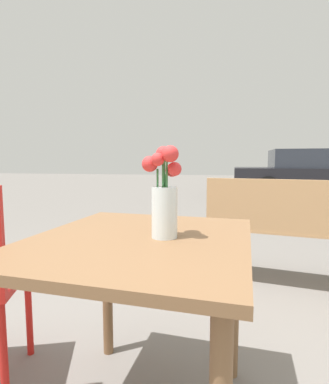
% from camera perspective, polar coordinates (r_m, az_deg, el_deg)
% --- Properties ---
extents(table_front, '(0.81, 0.90, 0.72)m').
position_cam_1_polar(table_front, '(1.10, -4.57, -14.17)').
color(table_front, brown).
rests_on(table_front, ground_plane).
extents(flower_vase, '(0.14, 0.13, 0.32)m').
position_cam_1_polar(flower_vase, '(1.03, -0.03, -1.49)').
color(flower_vase, silver).
rests_on(flower_vase, table_front).
extents(bench_near, '(1.75, 0.64, 0.85)m').
position_cam_1_polar(bench_near, '(2.54, 27.90, -6.55)').
color(bench_near, tan).
rests_on(bench_near, ground_plane).
extents(parked_car, '(4.47, 1.98, 1.29)m').
position_cam_1_polar(parked_car, '(9.15, 27.11, 2.98)').
color(parked_car, black).
rests_on(parked_car, ground_plane).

